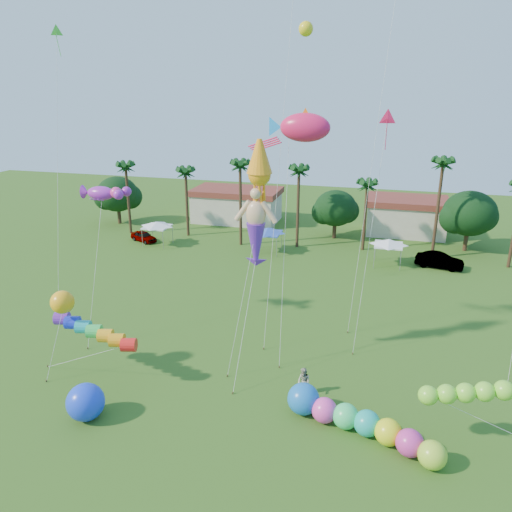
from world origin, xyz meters
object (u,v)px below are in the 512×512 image
(spectator_b, at_px, (304,382))
(caterpillar_inflatable, at_px, (356,421))
(car_b, at_px, (439,261))
(car_a, at_px, (144,236))
(blue_ball, at_px, (86,402))

(spectator_b, distance_m, caterpillar_inflatable, 4.69)
(car_b, xyz_separation_m, spectator_b, (-10.13, -27.47, 0.11))
(car_a, bearing_deg, car_b, -64.93)
(car_a, height_order, caterpillar_inflatable, caterpillar_inflatable)
(spectator_b, relative_size, caterpillar_inflatable, 0.20)
(spectator_b, bearing_deg, blue_ball, -113.74)
(car_b, bearing_deg, caterpillar_inflatable, 179.28)
(car_a, height_order, car_b, car_b)
(spectator_b, bearing_deg, car_b, 110.03)
(car_a, xyz_separation_m, car_b, (36.00, -0.20, 0.16))
(caterpillar_inflatable, xyz_separation_m, blue_ball, (-15.80, -2.95, 0.31))
(car_b, bearing_deg, blue_ball, 157.62)
(car_b, xyz_separation_m, blue_ball, (-22.32, -33.40, 0.31))
(caterpillar_inflatable, bearing_deg, blue_ball, -149.63)
(caterpillar_inflatable, relative_size, blue_ball, 4.12)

